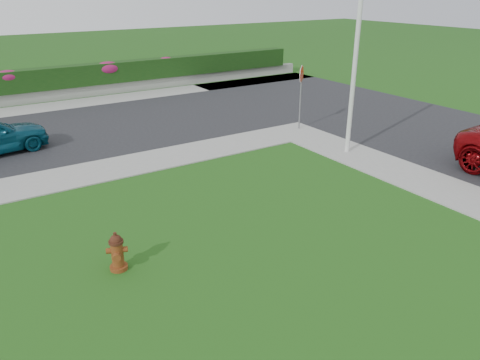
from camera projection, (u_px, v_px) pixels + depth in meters
ground at (307, 304)px, 8.97m from camera, size 120.00×120.00×0.00m
street_right at (477, 143)px, 18.08m from camera, size 8.00×32.00×0.04m
curb_corner at (295, 132)px, 19.45m from camera, size 2.00×2.00×0.04m
sidewalk_beyond at (41, 108)px, 23.18m from camera, size 34.00×2.00×0.04m
retaining_wall at (34, 97)px, 24.24m from camera, size 34.00×0.40×0.60m
hedge at (31, 80)px, 23.99m from camera, size 32.00×0.90×1.10m
fire_hydrant at (117, 252)px, 9.91m from camera, size 0.46×0.44×0.89m
utility_pole at (354, 74)px, 16.01m from camera, size 0.16×0.16×5.71m
stop_sign at (301, 82)px, 19.08m from camera, size 0.58×0.47×2.68m
flower_clump_d at (8, 76)px, 23.26m from camera, size 1.24×0.80×0.62m
flower_clump_e at (108, 68)px, 25.82m from camera, size 1.43×0.92×0.72m
flower_clump_f at (166, 62)px, 27.55m from camera, size 1.06×0.68×0.53m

